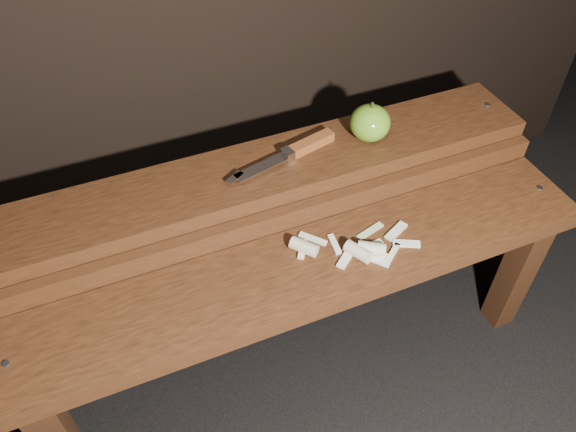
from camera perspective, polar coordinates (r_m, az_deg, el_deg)
name	(u,v)px	position (r m, az deg, el deg)	size (l,w,h in m)	color
ground	(297,355)	(1.47, 0.93, -13.94)	(60.00, 60.00, 0.00)	black
bench_front_tier	(311,289)	(1.14, 2.37, -7.40)	(1.20, 0.20, 0.42)	black
bench_rear_tier	(269,196)	(1.24, -1.90, 2.07)	(1.20, 0.21, 0.50)	black
apple	(370,123)	(1.24, 8.34, 9.34)	(0.09, 0.09, 0.09)	#60901D
knife	(299,149)	(1.20, 1.10, 6.78)	(0.26, 0.08, 0.02)	brown
apple_scraps	(350,248)	(1.12, 6.36, -3.24)	(0.25, 0.15, 0.03)	beige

